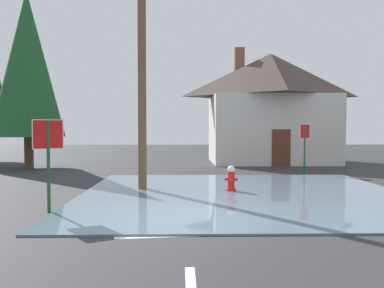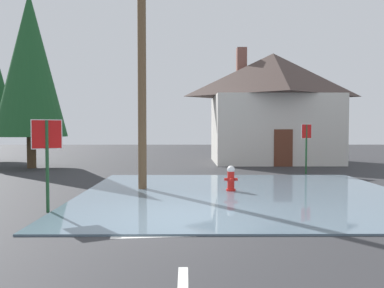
# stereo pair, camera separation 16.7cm
# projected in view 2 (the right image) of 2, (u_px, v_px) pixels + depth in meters

# --- Properties ---
(ground_plane) EXTENTS (80.00, 80.00, 0.10)m
(ground_plane) POSITION_uv_depth(u_px,v_px,m) (182.00, 221.00, 8.68)
(ground_plane) COLOR #2D2D30
(flood_puddle) EXTENTS (10.03, 9.30, 0.05)m
(flood_puddle) POSITION_uv_depth(u_px,v_px,m) (244.00, 194.00, 11.94)
(flood_puddle) COLOR slate
(flood_puddle) RESTS_ON ground
(lane_stop_bar) EXTENTS (3.51, 0.65, 0.01)m
(lane_stop_bar) POSITION_uv_depth(u_px,v_px,m) (203.00, 234.00, 7.45)
(lane_stop_bar) COLOR silver
(lane_stop_bar) RESTS_ON ground
(stop_sign_near) EXTENTS (0.65, 0.33, 2.26)m
(stop_sign_near) POSITION_uv_depth(u_px,v_px,m) (47.00, 146.00, 9.33)
(stop_sign_near) COLOR #1E4C28
(stop_sign_near) RESTS_ON ground
(fire_hydrant) EXTENTS (0.43, 0.37, 0.85)m
(fire_hydrant) POSITION_uv_depth(u_px,v_px,m) (231.00, 179.00, 12.36)
(fire_hydrant) COLOR red
(fire_hydrant) RESTS_ON ground
(utility_pole) EXTENTS (1.60, 0.28, 9.99)m
(utility_pole) POSITION_uv_depth(u_px,v_px,m) (142.00, 33.00, 12.63)
(utility_pole) COLOR brown
(utility_pole) RESTS_ON ground
(stop_sign_far) EXTENTS (0.56, 0.36, 2.24)m
(stop_sign_far) POSITION_uv_depth(u_px,v_px,m) (306.00, 139.00, 17.22)
(stop_sign_far) COLOR #1E4C28
(stop_sign_far) RESTS_ON ground
(house) EXTENTS (7.66, 5.67, 7.05)m
(house) POSITION_uv_depth(u_px,v_px,m) (273.00, 106.00, 23.17)
(house) COLOR beige
(house) RESTS_ON ground
(pine_tree_tall_left) EXTENTS (3.63, 3.63, 9.07)m
(pine_tree_tall_left) POSITION_uv_depth(u_px,v_px,m) (30.00, 64.00, 19.72)
(pine_tree_tall_left) COLOR #4C3823
(pine_tree_tall_left) RESTS_ON ground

